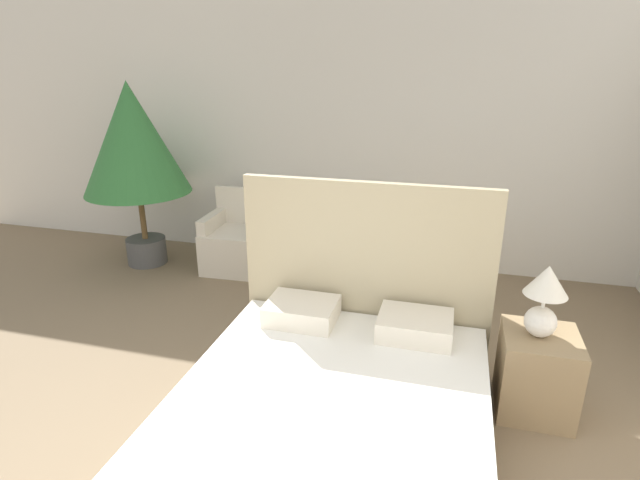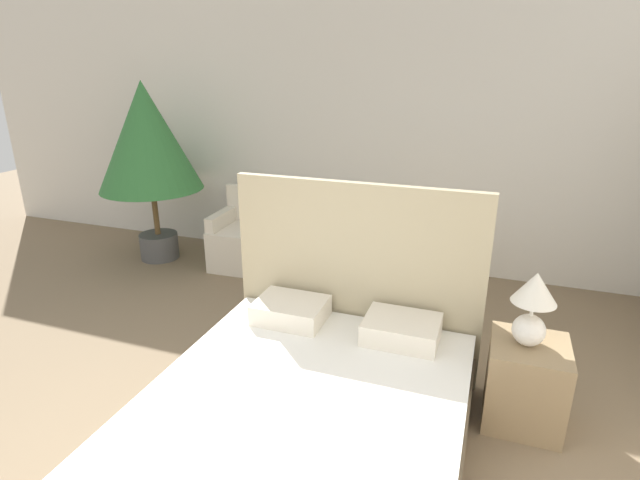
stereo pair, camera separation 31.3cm
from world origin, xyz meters
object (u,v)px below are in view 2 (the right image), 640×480
(armchair_near_window_right, at_px, (348,255))
(side_table, at_px, (295,254))
(nightstand, at_px, (525,383))
(table_lamp, at_px, (533,304))
(bed, at_px, (305,418))
(potted_palm, at_px, (147,141))
(armchair_near_window_left, at_px, (248,242))

(armchair_near_window_right, distance_m, side_table, 0.56)
(armchair_near_window_right, height_order, nightstand, armchair_near_window_right)
(table_lamp, height_order, side_table, table_lamp)
(table_lamp, relative_size, side_table, 1.08)
(bed, bearing_deg, side_table, 113.62)
(side_table, bearing_deg, bed, -66.38)
(potted_palm, bearing_deg, side_table, 3.84)
(nightstand, bearing_deg, bed, -147.24)
(armchair_near_window_right, distance_m, table_lamp, 2.34)
(armchair_near_window_left, height_order, armchair_near_window_right, same)
(potted_palm, height_order, table_lamp, potted_palm)
(bed, relative_size, table_lamp, 4.74)
(armchair_near_window_left, relative_size, potted_palm, 0.43)
(nightstand, bearing_deg, potted_palm, 158.18)
(armchair_near_window_right, xyz_separation_m, table_lamp, (1.59, -1.64, 0.52))
(bed, bearing_deg, armchair_near_window_left, 123.81)
(bed, xyz_separation_m, armchair_near_window_left, (-1.59, 2.37, 0.01))
(bed, height_order, potted_palm, potted_palm)
(armchair_near_window_right, bearing_deg, potted_palm, 177.64)
(bed, xyz_separation_m, nightstand, (1.14, 0.73, 0.01))
(bed, distance_m, nightstand, 1.36)
(nightstand, xyz_separation_m, side_table, (-2.17, 1.62, -0.05))
(armchair_near_window_left, height_order, side_table, armchair_near_window_left)
(bed, height_order, armchair_near_window_right, bed)
(armchair_near_window_right, distance_m, potted_palm, 2.41)
(nightstand, bearing_deg, armchair_near_window_right, 134.57)
(armchair_near_window_right, xyz_separation_m, potted_palm, (-2.17, -0.13, 1.04))
(bed, relative_size, side_table, 5.09)
(bed, xyz_separation_m, potted_palm, (-2.64, 2.25, 1.06))
(nightstand, height_order, table_lamp, table_lamp)
(potted_palm, bearing_deg, armchair_near_window_right, 3.30)
(armchair_near_window_left, bearing_deg, bed, -58.57)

